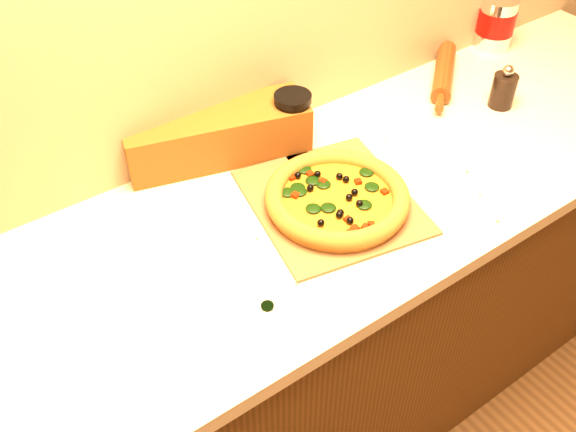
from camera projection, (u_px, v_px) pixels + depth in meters
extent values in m
cube|color=#472C0F|center=(286.00, 343.00, 1.78)|extent=(2.80, 0.65, 0.86)
cube|color=beige|center=(285.00, 225.00, 1.47)|extent=(2.84, 0.68, 0.04)
cube|color=brown|center=(331.00, 202.00, 1.50)|extent=(0.43, 0.46, 0.01)
cube|color=brown|center=(287.00, 142.00, 1.67)|extent=(0.09, 0.17, 0.01)
cylinder|color=#B4862D|center=(337.00, 202.00, 1.48)|extent=(0.32, 0.32, 0.02)
cylinder|color=gold|center=(337.00, 198.00, 1.47)|extent=(0.26, 0.26, 0.01)
torus|color=#95531B|center=(337.00, 196.00, 1.46)|extent=(0.33, 0.33, 0.04)
ellipsoid|color=black|center=(346.00, 181.00, 1.50)|extent=(0.04, 0.04, 0.01)
sphere|color=black|center=(329.00, 206.00, 1.43)|extent=(0.02, 0.02, 0.02)
cube|color=maroon|center=(358.00, 204.00, 1.44)|extent=(0.02, 0.02, 0.01)
cylinder|color=black|center=(267.00, 306.00, 1.27)|extent=(0.03, 0.03, 0.01)
cylinder|color=black|center=(503.00, 91.00, 1.77)|extent=(0.07, 0.07, 0.10)
sphere|color=silver|center=(508.00, 71.00, 1.73)|extent=(0.03, 0.03, 0.03)
cylinder|color=#592B0F|center=(444.00, 72.00, 1.89)|extent=(0.25, 0.23, 0.06)
cylinder|color=#592B0F|center=(448.00, 44.00, 2.01)|extent=(0.07, 0.06, 0.02)
cylinder|color=#592B0F|center=(440.00, 103.00, 1.76)|extent=(0.07, 0.06, 0.02)
cylinder|color=silver|center=(496.00, 24.00, 2.01)|extent=(0.11, 0.11, 0.16)
cylinder|color=#8E0805|center=(496.00, 21.00, 2.00)|extent=(0.12, 0.12, 0.07)
cube|color=brown|center=(217.00, 134.00, 1.59)|extent=(0.48, 0.27, 0.13)
cylinder|color=black|center=(293.00, 124.00, 1.62)|extent=(0.09, 0.09, 0.13)
cylinder|color=black|center=(293.00, 98.00, 1.57)|extent=(0.09, 0.09, 0.02)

